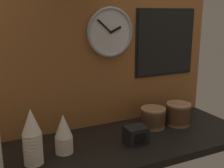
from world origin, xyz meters
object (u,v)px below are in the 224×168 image
at_px(cup_stack_center_left, 63,133).
at_px(wall_clock, 110,32).
at_px(bowl_stack_far_right, 178,113).
at_px(bowl_stack_right, 153,117).
at_px(menu_board, 165,43).
at_px(cup_stack_left, 32,137).
at_px(napkin_dispenser, 136,135).

distance_m(cup_stack_center_left, wall_clock, 0.63).
relative_size(cup_stack_center_left, bowl_stack_far_right, 1.34).
height_order(bowl_stack_right, menu_board, menu_board).
relative_size(cup_stack_left, bowl_stack_right, 1.77).
xyz_separation_m(cup_stack_left, wall_clock, (0.52, 0.28, 0.43)).
bearing_deg(napkin_dispenser, menu_board, 38.26).
bearing_deg(cup_stack_center_left, napkin_dispenser, -10.00).
height_order(cup_stack_center_left, bowl_stack_far_right, cup_stack_center_left).
height_order(cup_stack_left, menu_board, menu_board).
bearing_deg(bowl_stack_right, cup_stack_left, -170.69).
bearing_deg(cup_stack_left, bowl_stack_right, 9.31).
xyz_separation_m(cup_stack_left, bowl_stack_far_right, (0.89, 0.09, -0.06)).
relative_size(cup_stack_left, bowl_stack_far_right, 1.77).
relative_size(cup_stack_center_left, bowl_stack_right, 1.34).
relative_size(wall_clock, napkin_dispenser, 2.50).
xyz_separation_m(bowl_stack_right, menu_board, (0.19, 0.16, 0.42)).
bearing_deg(cup_stack_left, bowl_stack_far_right, 5.59).
height_order(cup_stack_left, napkin_dispenser, cup_stack_left).
height_order(bowl_stack_right, wall_clock, wall_clock).
relative_size(bowl_stack_right, menu_board, 0.34).
bearing_deg(wall_clock, bowl_stack_far_right, -26.66).
bearing_deg(wall_clock, menu_board, 1.28).
distance_m(cup_stack_left, bowl_stack_right, 0.74).
bearing_deg(menu_board, wall_clock, -178.72).
height_order(cup_stack_left, bowl_stack_far_right, cup_stack_left).
bearing_deg(bowl_stack_right, cup_stack_center_left, -172.55).
xyz_separation_m(cup_stack_left, napkin_dispenser, (0.53, -0.02, -0.09)).
xyz_separation_m(bowl_stack_right, bowl_stack_far_right, (0.16, -0.03, 0.01)).
relative_size(cup_stack_left, wall_clock, 0.92).
height_order(bowl_stack_right, napkin_dispenser, bowl_stack_right).
relative_size(cup_stack_center_left, menu_board, 0.45).
bearing_deg(bowl_stack_far_right, menu_board, 83.23).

